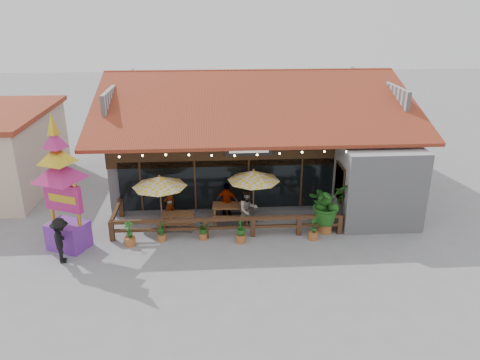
{
  "coord_description": "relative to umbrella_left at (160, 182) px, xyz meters",
  "views": [
    {
      "loc": [
        -2.25,
        -18.46,
        9.58
      ],
      "look_at": [
        -0.93,
        1.5,
        1.85
      ],
      "focal_mm": 35.0,
      "sensor_mm": 36.0,
      "label": 1
    }
  ],
  "objects": [
    {
      "name": "diner_a",
      "position": [
        0.3,
        0.85,
        -1.46
      ],
      "size": [
        0.66,
        0.61,
        1.51
      ],
      "primitive_type": "imported",
      "rotation": [
        0.0,
        0.0,
        3.76
      ],
      "color": "#3C2813",
      "rests_on": "ground"
    },
    {
      "name": "ground",
      "position": [
        4.48,
        -0.58,
        -2.22
      ],
      "size": [
        100.0,
        100.0,
        0.0
      ],
      "primitive_type": "plane",
      "color": "gray",
      "rests_on": "ground"
    },
    {
      "name": "diner_b",
      "position": [
        3.82,
        -0.36,
        -1.28
      ],
      "size": [
        1.08,
        0.94,
        1.87
      ],
      "primitive_type": "imported",
      "rotation": [
        0.0,
        0.0,
        0.3
      ],
      "color": "#3C2813",
      "rests_on": "ground"
    },
    {
      "name": "planter_d",
      "position": [
        3.42,
        -1.59,
        -1.71
      ],
      "size": [
        0.54,
        0.54,
        1.04
      ],
      "color": "#9B562A",
      "rests_on": "ground"
    },
    {
      "name": "umbrella_right",
      "position": [
        4.14,
        0.45,
        0.0
      ],
      "size": [
        2.77,
        2.77,
        2.55
      ],
      "color": "brown",
      "rests_on": "ground"
    },
    {
      "name": "umbrella_left",
      "position": [
        0.0,
        0.0,
        0.0
      ],
      "size": [
        2.5,
        2.5,
        2.54
      ],
      "color": "brown",
      "rests_on": "ground"
    },
    {
      "name": "picnic_table_right",
      "position": [
        3.14,
        0.43,
        -1.66
      ],
      "size": [
        1.81,
        1.59,
        0.83
      ],
      "color": "brown",
      "rests_on": "ground"
    },
    {
      "name": "pedestrian",
      "position": [
        -3.59,
        -2.68,
        -1.29
      ],
      "size": [
        0.91,
        1.31,
        1.85
      ],
      "primitive_type": "imported",
      "rotation": [
        0.0,
        0.0,
        1.78
      ],
      "color": "black",
      "rests_on": "ground"
    },
    {
      "name": "tropical_plant",
      "position": [
        7.19,
        -0.88,
        -0.91
      ],
      "size": [
        2.17,
        2.11,
        2.29
      ],
      "color": "#9B562A",
      "rests_on": "ground"
    },
    {
      "name": "picnic_table_left",
      "position": [
        0.72,
        0.0,
        -1.77
      ],
      "size": [
        1.4,
        1.21,
        0.67
      ],
      "color": "brown",
      "rests_on": "ground"
    },
    {
      "name": "diner_c",
      "position": [
        2.96,
        0.82,
        -1.35
      ],
      "size": [
        1.09,
        0.71,
        1.73
      ],
      "primitive_type": "imported",
      "rotation": [
        0.0,
        0.0,
        2.83
      ],
      "color": "#3C2813",
      "rests_on": "ground"
    },
    {
      "name": "planter_b",
      "position": [
        0.09,
        -1.23,
        -1.8
      ],
      "size": [
        0.38,
        0.41,
        0.92
      ],
      "color": "#9B562A",
      "rests_on": "ground"
    },
    {
      "name": "planter_e",
      "position": [
        6.53,
        -1.52,
        -1.79
      ],
      "size": [
        0.42,
        0.42,
        1.03
      ],
      "color": "#9B562A",
      "rests_on": "ground"
    },
    {
      "name": "restaurant_building",
      "position": [
        4.74,
        6.03,
        -0.01
      ],
      "size": [
        15.5,
        14.73,
        6.09
      ],
      "color": "#A9A8AD",
      "rests_on": "ground"
    },
    {
      "name": "thai_sign_tower",
      "position": [
        -3.66,
        -1.56,
        1.0
      ],
      "size": [
        2.98,
        2.98,
        6.09
      ],
      "color": "#6D2A9B",
      "rests_on": "ground"
    },
    {
      "name": "planter_c",
      "position": [
        1.83,
        -1.21,
        -1.75
      ],
      "size": [
        0.67,
        0.67,
        0.84
      ],
      "color": "#9B562A",
      "rests_on": "ground"
    },
    {
      "name": "planter_a",
      "position": [
        -1.2,
        -1.55,
        -1.75
      ],
      "size": [
        0.46,
        0.46,
        1.12
      ],
      "color": "#9B562A",
      "rests_on": "ground"
    },
    {
      "name": "patio_railing",
      "position": [
        2.23,
        -0.85,
        -1.6
      ],
      "size": [
        10.0,
        2.6,
        0.92
      ],
      "color": "#4C2E1B",
      "rests_on": "ground"
    }
  ]
}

